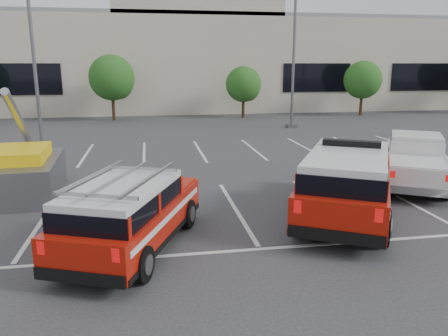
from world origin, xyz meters
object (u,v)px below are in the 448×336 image
at_px(convention_building, 173,58).
at_px(light_pole_left, 32,43).
at_px(tree_mid_right, 244,86).
at_px(ladder_suv, 131,219).
at_px(tree_mid_left, 113,79).
at_px(tree_right, 363,81).
at_px(white_pickup, 415,164).
at_px(light_pole_mid, 294,48).
at_px(fire_chief_suv, 347,187).
at_px(utility_rig, 16,175).

bearing_deg(convention_building, light_pole_left, -112.39).
bearing_deg(tree_mid_right, ladder_suv, -108.19).
xyz_separation_m(tree_mid_left, tree_right, (20.00, -0.00, -0.27)).
bearing_deg(light_pole_left, white_pickup, -34.19).
bearing_deg(light_pole_mid, tree_mid_right, 107.52).
distance_m(convention_building, tree_mid_left, 11.19).
relative_size(tree_right, fire_chief_suv, 0.71).
height_order(light_pole_mid, ladder_suv, light_pole_mid).
height_order(tree_mid_right, light_pole_mid, light_pole_mid).
xyz_separation_m(convention_building, utility_rig, (-6.88, -29.31, -4.02)).
relative_size(convention_building, fire_chief_suv, 9.69).
bearing_deg(tree_mid_right, tree_mid_left, 180.00).
height_order(tree_mid_left, fire_chief_suv, tree_mid_left).
bearing_deg(utility_rig, tree_right, 38.19).
distance_m(convention_building, white_pickup, 31.00).
xyz_separation_m(light_pole_left, fire_chief_suv, (10.94, -13.07, -4.34)).
height_order(tree_right, fire_chief_suv, tree_right).
distance_m(tree_right, light_pole_mid, 10.38).
bearing_deg(light_pole_mid, tree_right, 36.77).
distance_m(convention_building, tree_mid_right, 11.20).
bearing_deg(tree_mid_right, utility_rig, -121.16).
bearing_deg(tree_mid_left, light_pole_left, -107.10).
height_order(tree_right, light_pole_left, light_pole_left).
xyz_separation_m(convention_building, white_pickup, (6.72, -29.99, -4.04)).
bearing_deg(ladder_suv, tree_mid_left, 116.86).
bearing_deg(ladder_suv, tree_mid_right, 93.99).
bearing_deg(tree_right, light_pole_mid, -143.23).
bearing_deg(tree_right, white_pickup, -112.10).
xyz_separation_m(light_pole_left, white_pickup, (14.90, -10.12, -4.51)).
bearing_deg(tree_mid_left, tree_right, -0.00).
distance_m(tree_right, light_pole_left, 25.30).
distance_m(convention_building, utility_rig, 30.38).
bearing_deg(tree_right, ladder_suv, -126.47).
xyz_separation_m(tree_mid_left, light_pole_mid, (11.91, -6.05, 2.14)).
height_order(tree_right, utility_rig, tree_right).
distance_m(tree_mid_left, tree_right, 20.00).
height_order(tree_right, ladder_suv, tree_right).
relative_size(light_pole_left, fire_chief_suv, 1.65).
distance_m(tree_mid_left, tree_mid_right, 10.01).
distance_m(light_pole_left, fire_chief_suv, 17.58).
distance_m(tree_right, white_pickup, 21.87).
height_order(tree_mid_left, utility_rig, tree_mid_left).
bearing_deg(white_pickup, tree_mid_right, 125.45).
distance_m(light_pole_mid, ladder_suv, 21.30).
xyz_separation_m(light_pole_mid, white_pickup, (-0.10, -14.12, -4.51)).
height_order(tree_mid_left, light_pole_left, light_pole_left).
bearing_deg(tree_right, convention_building, 146.63).
xyz_separation_m(convention_building, tree_right, (14.91, -9.82, -1.95)).
height_order(tree_mid_right, ladder_suv, tree_mid_right).
bearing_deg(ladder_suv, light_pole_mid, 83.76).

